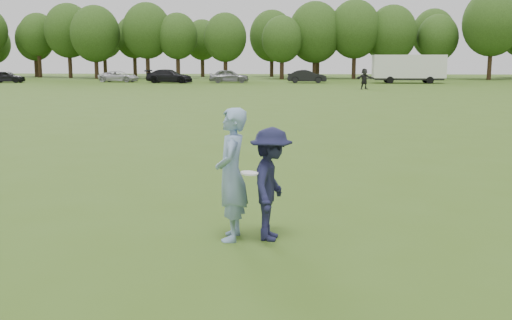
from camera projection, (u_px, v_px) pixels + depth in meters
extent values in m
plane|color=#3B5919|center=(241.00, 238.00, 9.54)|extent=(200.00, 200.00, 0.00)
imported|color=#7F9CC5|center=(231.00, 175.00, 9.31)|extent=(0.51, 0.77, 2.08)
imported|color=#191B38|center=(271.00, 184.00, 9.34)|extent=(0.80, 1.22, 1.78)
imported|color=black|center=(364.00, 79.00, 54.83)|extent=(1.85, 1.19, 1.91)
imported|color=black|center=(7.00, 77.00, 69.61)|extent=(4.06, 1.77, 1.36)
imported|color=silver|center=(119.00, 77.00, 71.32)|extent=(4.89, 2.59, 1.31)
imported|color=black|center=(169.00, 76.00, 68.70)|extent=(5.47, 2.55, 1.55)
imported|color=slate|center=(229.00, 76.00, 68.99)|extent=(4.74, 2.30, 1.56)
imported|color=black|center=(307.00, 76.00, 68.74)|extent=(4.55, 1.69, 1.48)
cylinder|color=white|center=(249.00, 173.00, 9.03)|extent=(0.29, 0.29, 0.05)
cube|color=white|center=(409.00, 66.00, 67.82)|extent=(8.00, 2.50, 2.60)
cube|color=black|center=(408.00, 79.00, 68.05)|extent=(7.60, 2.30, 0.25)
cylinder|color=black|center=(390.00, 80.00, 67.00)|extent=(0.80, 0.25, 0.80)
cylinder|color=black|center=(387.00, 79.00, 69.46)|extent=(0.80, 0.25, 0.80)
cylinder|color=black|center=(430.00, 80.00, 66.68)|extent=(0.80, 0.25, 0.80)
cylinder|color=black|center=(425.00, 79.00, 69.14)|extent=(0.80, 0.25, 0.80)
cube|color=#333333|center=(369.00, 78.00, 68.36)|extent=(1.20, 0.15, 0.12)
cylinder|color=#332114|center=(40.00, 64.00, 88.41)|extent=(0.56, 0.56, 3.91)
ellipsoid|color=#253D14|center=(38.00, 35.00, 87.69)|extent=(5.47, 5.47, 6.29)
cylinder|color=#332114|center=(70.00, 64.00, 86.30)|extent=(0.56, 0.56, 3.83)
ellipsoid|color=#253D14|center=(68.00, 31.00, 85.49)|extent=(6.75, 6.75, 7.76)
cylinder|color=#332114|center=(97.00, 67.00, 83.08)|extent=(0.56, 0.56, 3.25)
ellipsoid|color=#253D14|center=(95.00, 34.00, 82.32)|extent=(6.76, 6.76, 7.78)
cylinder|color=#332114|center=(148.00, 65.00, 82.92)|extent=(0.56, 0.56, 3.71)
ellipsoid|color=#253D14|center=(147.00, 31.00, 82.14)|extent=(6.68, 6.68, 7.68)
cylinder|color=#332114|center=(178.00, 66.00, 82.26)|extent=(0.56, 0.56, 3.46)
ellipsoid|color=#253D14|center=(177.00, 36.00, 81.57)|extent=(5.49, 5.49, 6.31)
cylinder|color=#332114|center=(225.00, 67.00, 81.67)|extent=(0.56, 0.56, 3.14)
ellipsoid|color=#253D14|center=(225.00, 37.00, 80.99)|extent=(5.78, 5.78, 6.64)
cylinder|color=#332114|center=(282.00, 68.00, 80.86)|extent=(0.56, 0.56, 3.01)
ellipsoid|color=#253D14|center=(282.00, 39.00, 80.22)|extent=(5.46, 5.46, 6.28)
cylinder|color=#332114|center=(314.00, 67.00, 82.87)|extent=(0.56, 0.56, 3.23)
ellipsoid|color=#253D14|center=(315.00, 32.00, 82.07)|extent=(7.29, 7.29, 8.38)
cylinder|color=#332114|center=(354.00, 65.00, 82.33)|extent=(0.56, 0.56, 3.77)
ellipsoid|color=#253D14|center=(355.00, 29.00, 81.52)|extent=(6.95, 6.95, 8.00)
cylinder|color=#332114|center=(391.00, 67.00, 82.57)|extent=(0.56, 0.56, 3.33)
ellipsoid|color=#253D14|center=(392.00, 33.00, 81.81)|extent=(6.71, 6.71, 7.71)
cylinder|color=#332114|center=(436.00, 67.00, 82.38)|extent=(0.56, 0.56, 3.22)
ellipsoid|color=#253D14|center=(438.00, 38.00, 81.71)|extent=(5.54, 5.54, 6.37)
cylinder|color=#332114|center=(490.00, 64.00, 78.96)|extent=(0.56, 0.56, 4.15)
ellipsoid|color=#253D14|center=(492.00, 23.00, 78.06)|extent=(7.59, 7.59, 8.73)
cylinder|color=#332114|center=(36.00, 66.00, 91.70)|extent=(0.56, 0.56, 3.25)
ellipsoid|color=#253D14|center=(35.00, 39.00, 91.02)|extent=(5.68, 5.68, 6.53)
cylinder|color=#332114|center=(105.00, 65.00, 93.90)|extent=(0.56, 0.56, 3.62)
ellipsoid|color=#253D14|center=(104.00, 37.00, 93.18)|extent=(5.80, 5.80, 6.67)
cylinder|color=#332114|center=(135.00, 65.00, 91.00)|extent=(0.56, 0.56, 3.61)
ellipsoid|color=#253D14|center=(134.00, 37.00, 90.30)|extent=(5.58, 5.58, 6.42)
cylinder|color=#332114|center=(203.00, 66.00, 90.81)|extent=(0.56, 0.56, 3.29)
ellipsoid|color=#253D14|center=(202.00, 40.00, 90.15)|extent=(5.30, 5.30, 6.09)
cylinder|color=#332114|center=(272.00, 66.00, 91.50)|extent=(0.56, 0.56, 3.28)
ellipsoid|color=#253D14|center=(272.00, 36.00, 90.74)|extent=(6.78, 6.78, 7.79)
cylinder|color=#332114|center=(318.00, 67.00, 89.49)|extent=(0.56, 0.56, 3.11)
ellipsoid|color=#253D14|center=(318.00, 41.00, 88.85)|extent=(5.34, 5.34, 6.14)
cylinder|color=#332114|center=(380.00, 65.00, 90.16)|extent=(0.56, 0.56, 3.50)
ellipsoid|color=#253D14|center=(381.00, 40.00, 89.53)|extent=(4.82, 4.82, 5.54)
cylinder|color=#332114|center=(432.00, 64.00, 90.16)|extent=(0.56, 0.56, 3.80)
ellipsoid|color=#253D14|center=(433.00, 33.00, 89.39)|extent=(6.34, 6.34, 7.29)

